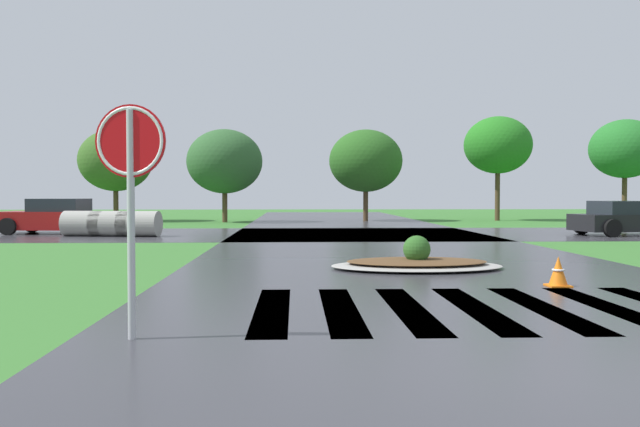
{
  "coord_description": "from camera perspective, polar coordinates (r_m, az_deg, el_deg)",
  "views": [
    {
      "loc": [
        -2.4,
        -4.93,
        1.52
      ],
      "look_at": [
        -1.69,
        13.43,
        0.97
      ],
      "focal_mm": 36.5,
      "sensor_mm": 36.0,
      "label": 1
    }
  ],
  "objects": [
    {
      "name": "traffic_cone",
      "position": [
        11.4,
        20.16,
        -4.87
      ],
      "size": [
        0.36,
        0.36,
        0.5
      ],
      "color": "orange",
      "rests_on": "ground"
    },
    {
      "name": "drainage_pipe_stack",
      "position": [
        24.62,
        -17.82,
        -0.85
      ],
      "size": [
        3.62,
        1.44,
        0.92
      ],
      "color": "#9E9B93",
      "rests_on": "ground"
    },
    {
      "name": "background_treeline",
      "position": [
        37.05,
        7.07,
        5.06
      ],
      "size": [
        40.21,
        5.62,
        5.98
      ],
      "color": "#4C3823",
      "rests_on": "ground"
    },
    {
      "name": "car_blue_compact",
      "position": [
        26.63,
        25.48,
        -0.46
      ],
      "size": [
        4.34,
        2.57,
        1.27
      ],
      "rotation": [
        0.0,
        0.0,
        0.13
      ],
      "color": "black",
      "rests_on": "ground"
    },
    {
      "name": "ground_plane",
      "position": [
        5.7,
        23.52,
        -14.41
      ],
      "size": [
        120.0,
        120.0,
        0.1
      ],
      "primitive_type": "cube",
      "color": "#38722D"
    },
    {
      "name": "stop_sign",
      "position": [
        7.04,
        -16.28,
        4.07
      ],
      "size": [
        0.75,
        0.16,
        2.45
      ],
      "rotation": [
        0.0,
        0.0,
        -0.16
      ],
      "color": "#B2B5BA",
      "rests_on": "ground"
    },
    {
      "name": "crosswalk_stripes",
      "position": [
        8.97,
        13.47,
        -8.07
      ],
      "size": [
        5.85,
        3.58,
        0.01
      ],
      "color": "white",
      "rests_on": "ground"
    },
    {
      "name": "asphalt_cross_road",
      "position": [
        24.89,
        3.34,
        -1.79
      ],
      "size": [
        90.0,
        8.56,
        0.01
      ],
      "primitive_type": "cube",
      "color": "#35353A",
      "rests_on": "ground"
    },
    {
      "name": "asphalt_roadway",
      "position": [
        15.2,
        6.91,
        -4.03
      ],
      "size": [
        9.51,
        80.0,
        0.01
      ],
      "primitive_type": "cube",
      "color": "#35353A",
      "rests_on": "ground"
    },
    {
      "name": "median_island",
      "position": [
        13.41,
        8.48,
        -4.28
      ],
      "size": [
        3.49,
        2.1,
        0.68
      ],
      "color": "#9E9B93",
      "rests_on": "ground"
    },
    {
      "name": "car_dark_suv",
      "position": [
        26.97,
        -22.17,
        -0.3
      ],
      "size": [
        4.06,
        2.34,
        1.35
      ],
      "rotation": [
        0.0,
        0.0,
        3.06
      ],
      "color": "maroon",
      "rests_on": "ground"
    }
  ]
}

